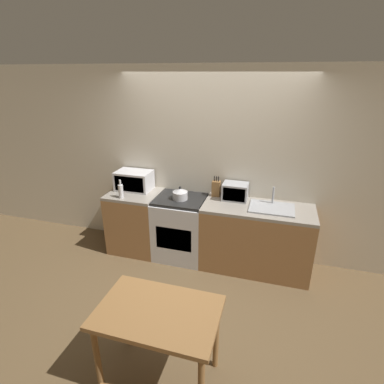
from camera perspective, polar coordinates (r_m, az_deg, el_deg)
The scene contains 12 objects.
ground_plane at distance 3.88m, azimuth -0.34°, elevation -18.11°, with size 16.00×16.00×0.00m, color brown.
wall_back at distance 4.16m, azimuth 3.77°, elevation 5.15°, with size 10.00×0.06×2.60m.
counter_left_run at distance 4.52m, azimuth -10.61°, elevation -5.43°, with size 0.71×0.62×0.90m.
counter_right_run at distance 4.10m, azimuth 12.03°, elevation -8.57°, with size 1.41×0.62×0.90m.
stove_range at distance 4.27m, azimuth -2.16°, elevation -6.77°, with size 0.69×0.62×0.90m.
kettle at distance 4.01m, azimuth -2.27°, elevation -0.35°, with size 0.20×0.20×0.19m.
microwave at distance 4.40m, azimuth -10.98°, elevation 2.15°, with size 0.50×0.33×0.28m.
bottle at distance 4.16m, azimuth -13.40°, elevation 0.21°, with size 0.07×0.07×0.26m.
knife_block at distance 4.11m, azimuth 4.62°, elevation 0.68°, with size 0.11×0.09×0.29m.
toaster_oven at distance 4.03m, azimuth 8.23°, elevation 0.07°, with size 0.33×0.25×0.23m.
sink_basin at distance 3.89m, azimuth 14.95°, elevation -2.87°, with size 0.55×0.40×0.24m.
dining_table at distance 2.60m, azimuth -6.43°, elevation -23.21°, with size 0.97×0.63×0.76m.
Camera 1 is at (0.86, -2.85, 2.49)m, focal length 28.00 mm.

